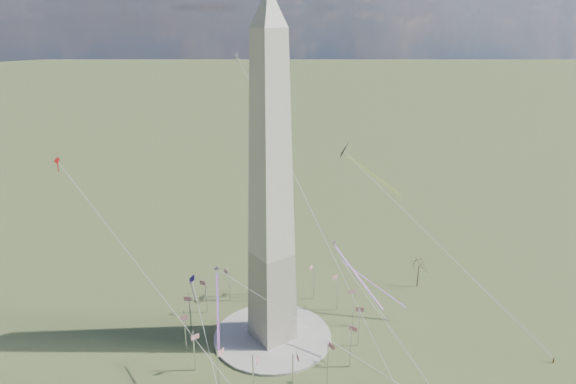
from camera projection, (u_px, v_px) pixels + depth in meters
ground at (273, 337)px, 157.46m from camera, size 2000.00×2000.00×0.00m
plaza at (273, 336)px, 157.33m from camera, size 36.00×36.00×0.80m
washington_monument at (271, 191)px, 141.20m from camera, size 15.56×15.56×100.00m
flagpole_ring at (272, 317)px, 155.00m from camera, size 54.40×54.40×13.00m
tree_near at (419, 265)px, 183.26m from camera, size 7.10×7.10×12.43m
person_east at (554, 360)px, 145.94m from camera, size 0.80×0.78×1.86m
kite_delta_black at (347, 154)px, 162.31m from camera, size 18.54×18.10×17.39m
kite_diamond_purple at (192, 282)px, 138.65m from camera, size 2.05×2.80×8.19m
kite_streamer_left at (351, 266)px, 147.47m from camera, size 2.55×20.30×13.93m
kite_streamer_mid at (217, 297)px, 130.10m from camera, size 10.06×17.07×12.93m
kite_streamer_right at (363, 275)px, 165.33m from camera, size 14.71×18.96×15.60m
kite_small_red at (57, 162)px, 137.97m from camera, size 1.57×1.40×4.24m
kite_small_white at (236, 55)px, 171.22m from camera, size 1.44×2.17×4.66m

